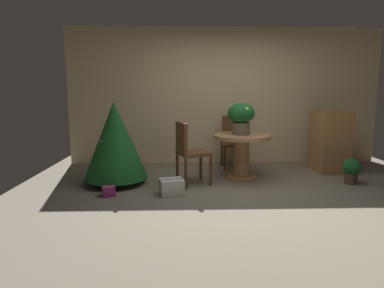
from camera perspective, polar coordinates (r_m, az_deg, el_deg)
The scene contains 11 objects.
ground_plane at distance 4.45m, azimuth 9.18°, elevation -9.19°, with size 6.60×6.60×0.00m, color #756B5B.
back_wall_panel at distance 6.40m, azimuth 5.69°, elevation 8.27°, with size 6.00×0.10×2.60m, color beige.
round_dining_table at distance 5.25m, azimuth 8.72°, elevation -0.80°, with size 0.91×0.91×0.72m.
flower_vase at distance 5.19m, azimuth 8.63°, elevation 4.87°, with size 0.43×0.43×0.50m.
wooden_chair_far at distance 6.04m, azimuth 7.31°, elevation 0.84°, with size 0.44×0.46×0.96m.
wooden_chair_left at distance 4.85m, azimuth -0.55°, elevation -1.02°, with size 0.56×0.55×0.95m.
holiday_tree at distance 5.01m, azimuth -13.39°, elevation 0.65°, with size 0.96×0.96×1.25m.
gift_box_cream at distance 4.48m, azimuth -3.62°, elevation -7.52°, with size 0.37×0.33×0.22m.
gift_box_purple at distance 4.56m, azimuth -14.46°, elevation -8.04°, with size 0.21×0.21×0.13m.
wooden_cabinet at distance 6.21m, azimuth 22.98°, elevation 0.49°, with size 0.53×0.67×1.07m.
potted_plant at distance 5.51m, azimuth 26.27°, elevation -4.03°, with size 0.26×0.26×0.40m.
Camera 1 is at (-0.84, -4.14, 1.38)m, focal length 30.32 mm.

